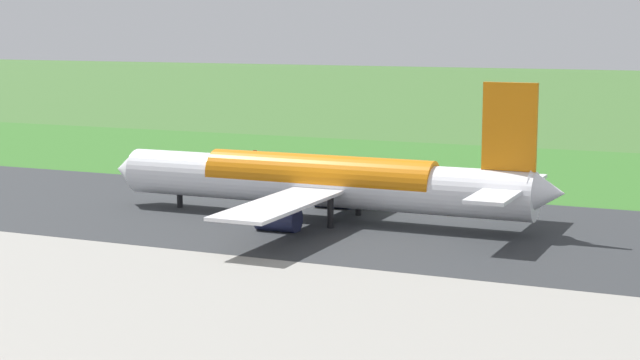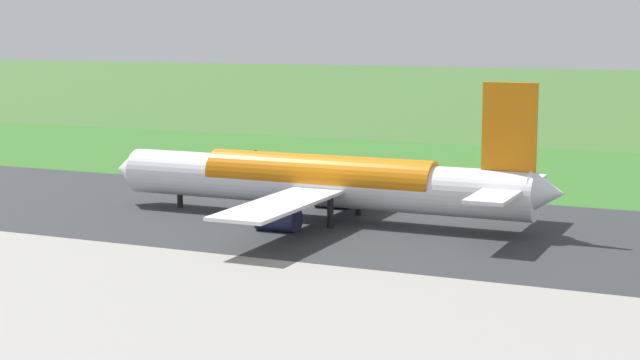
# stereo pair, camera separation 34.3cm
# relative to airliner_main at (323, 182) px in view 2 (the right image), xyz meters

# --- Properties ---
(ground_plane) EXTENTS (800.00, 800.00, 0.00)m
(ground_plane) POSITION_rel_airliner_main_xyz_m (4.14, -0.00, -4.35)
(ground_plane) COLOR #3D662D
(runway_asphalt) EXTENTS (600.00, 39.30, 0.06)m
(runway_asphalt) POSITION_rel_airliner_main_xyz_m (4.14, -0.00, -4.32)
(runway_asphalt) COLOR #2D3033
(runway_asphalt) RESTS_ON ground
(grass_verge_foreground) EXTENTS (600.00, 80.00, 0.04)m
(grass_verge_foreground) POSITION_rel_airliner_main_xyz_m (4.14, -35.58, -4.33)
(grass_verge_foreground) COLOR #346B27
(grass_verge_foreground) RESTS_ON ground
(airliner_main) EXTENTS (53.97, 44.02, 15.88)m
(airliner_main) POSITION_rel_airliner_main_xyz_m (0.00, 0.00, 0.00)
(airliner_main) COLOR white
(airliner_main) RESTS_ON ground
(no_stopping_sign) EXTENTS (0.60, 0.10, 2.98)m
(no_stopping_sign) POSITION_rel_airliner_main_xyz_m (25.12, -31.97, -2.60)
(no_stopping_sign) COLOR slate
(no_stopping_sign) RESTS_ON ground
(traffic_cone_orange) EXTENTS (0.40, 0.40, 0.55)m
(traffic_cone_orange) POSITION_rel_airliner_main_xyz_m (29.47, -35.14, -4.08)
(traffic_cone_orange) COLOR orange
(traffic_cone_orange) RESTS_ON ground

